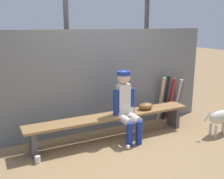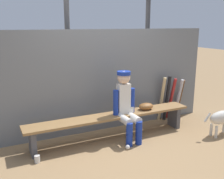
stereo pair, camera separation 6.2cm
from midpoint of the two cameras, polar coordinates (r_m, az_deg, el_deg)
ground_plane at (r=4.72m, az=0.38°, el=-10.57°), size 30.00×30.00×0.00m
chainlink_fence at (r=4.85m, az=-2.15°, el=1.76°), size 4.55×0.03×1.87m
dugout_bench at (r=4.59m, az=0.39°, el=-6.52°), size 2.99×0.36×0.44m
player_seated at (r=4.50m, az=3.53°, el=-3.11°), size 0.41×0.55×1.19m
baseball_glove at (r=4.87m, az=7.70°, el=-3.61°), size 0.28×0.20×0.12m
bat_wood_natural at (r=5.52m, az=10.97°, el=-2.02°), size 0.08×0.23×0.93m
bat_aluminum_black at (r=5.55m, az=12.05°, el=-1.90°), size 0.09×0.18×0.95m
bat_aluminum_red at (r=5.65m, az=12.94°, el=-1.95°), size 0.08×0.26×0.89m
bat_wood_dark at (r=5.83m, az=14.67°, el=-1.83°), size 0.08×0.26×0.84m
bat_aluminum_silver at (r=5.75m, az=14.37°, el=-1.92°), size 0.06×0.26×0.86m
baseball at (r=4.36m, az=3.81°, el=-12.27°), size 0.07×0.07×0.07m
cup_on_ground at (r=4.11m, az=-15.41°, el=-14.23°), size 0.08×0.08×0.11m
cup_on_bench at (r=4.66m, az=4.58°, el=-4.37°), size 0.08×0.08×0.11m
dog at (r=5.19m, az=23.25°, el=-5.49°), size 0.84×0.20×0.49m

